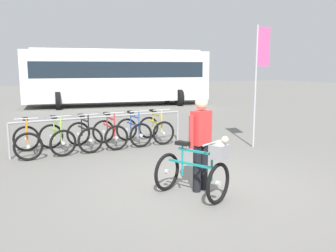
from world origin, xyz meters
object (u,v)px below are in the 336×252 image
object	(u,v)px
featured_bicycle	(198,169)
bus_distant	(118,74)
racked_bike_black	(84,136)
racked_bike_red	(110,133)
racked_bike_blue	(133,131)
banner_flag	(260,63)
racked_bike_yellow	(156,129)
racked_bike_lime	(57,138)
racked_bike_orange	(27,141)
person_with_featured_bike	(201,139)

from	to	relation	value
featured_bicycle	bus_distant	bearing A→B (deg)	75.42
racked_bike_black	racked_bike_red	world-z (taller)	same
bus_distant	racked_bike_blue	bearing A→B (deg)	-107.17
racked_bike_blue	featured_bicycle	world-z (taller)	featured_bicycle
banner_flag	racked_bike_black	bearing A→B (deg)	156.85
bus_distant	racked_bike_yellow	bearing A→B (deg)	-103.51
racked_bike_lime	racked_bike_black	distance (m)	0.70
racked_bike_orange	racked_bike_yellow	xyz separation A→B (m)	(3.50, 0.12, 0.00)
person_with_featured_bike	bus_distant	xyz separation A→B (m)	(3.53, 14.21, 0.83)
racked_bike_blue	bus_distant	size ratio (longest dim) A/B	0.11
racked_bike_yellow	person_with_featured_bike	xyz separation A→B (m)	(-1.11, -4.15, 0.54)
racked_bike_red	racked_bike_yellow	bearing A→B (deg)	1.97
racked_bike_red	bus_distant	xyz separation A→B (m)	(3.82, 10.12, 1.37)
racked_bike_orange	banner_flag	size ratio (longest dim) A/B	0.36
racked_bike_red	banner_flag	world-z (taller)	banner_flag
racked_bike_black	racked_bike_red	xyz separation A→B (m)	(0.70, 0.02, -0.00)
racked_bike_black	featured_bicycle	distance (m)	4.44
racked_bike_yellow	featured_bicycle	distance (m)	4.65
person_with_featured_bike	banner_flag	distance (m)	4.17
racked_bike_blue	person_with_featured_bike	distance (m)	4.18
racked_bike_lime	racked_bike_blue	distance (m)	2.10
racked_bike_black	racked_bike_red	bearing A→B (deg)	1.97
banner_flag	racked_bike_yellow	bearing A→B (deg)	138.62
racked_bike_blue	featured_bicycle	xyz separation A→B (m)	(-0.66, -4.43, 0.12)
racked_bike_black	racked_bike_blue	bearing A→B (deg)	1.97
racked_bike_black	racked_bike_orange	bearing A→B (deg)	-178.03
featured_bicycle	racked_bike_black	bearing A→B (deg)	99.62
racked_bike_black	person_with_featured_bike	world-z (taller)	person_with_featured_bike
person_with_featured_bike	bus_distant	world-z (taller)	bus_distant
racked_bike_lime	banner_flag	world-z (taller)	banner_flag
racked_bike_lime	banner_flag	size ratio (longest dim) A/B	0.37
racked_bike_lime	banner_flag	bearing A→B (deg)	-19.91
featured_bicycle	person_with_featured_bike	xyz separation A→B (m)	(0.25, 0.30, 0.42)
racked_bike_black	person_with_featured_bike	size ratio (longest dim) A/B	0.68
bus_distant	person_with_featured_bike	bearing A→B (deg)	-103.94
bus_distant	banner_flag	world-z (taller)	banner_flag
featured_bicycle	person_with_featured_bike	bearing A→B (deg)	51.00
person_with_featured_bike	bus_distant	distance (m)	14.67
racked_bike_orange	racked_bike_blue	bearing A→B (deg)	1.97
bus_distant	banner_flag	xyz separation A→B (m)	(-0.28, -11.95, 0.49)
racked_bike_lime	racked_bike_yellow	xyz separation A→B (m)	(2.80, 0.10, 0.00)
racked_bike_lime	racked_bike_yellow	world-z (taller)	same
featured_bicycle	banner_flag	world-z (taller)	banner_flag
person_with_featured_bike	racked_bike_lime	bearing A→B (deg)	112.63
racked_bike_orange	racked_bike_yellow	world-z (taller)	same
racked_bike_orange	featured_bicycle	bearing A→B (deg)	-63.69
racked_bike_blue	person_with_featured_bike	size ratio (longest dim) A/B	0.67
bus_distant	racked_bike_black	bearing A→B (deg)	-114.01
racked_bike_lime	racked_bike_blue	size ratio (longest dim) A/B	1.07
racked_bike_black	banner_flag	world-z (taller)	banner_flag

